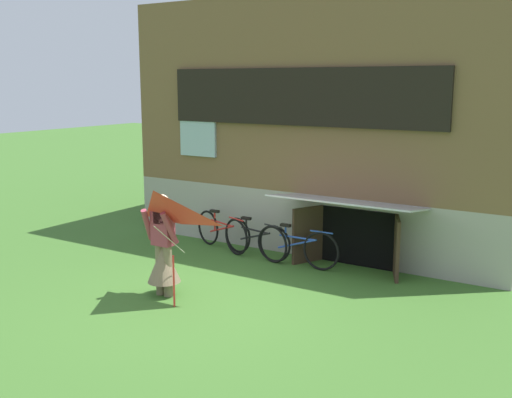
{
  "coord_description": "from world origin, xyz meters",
  "views": [
    {
      "loc": [
        5.44,
        -7.08,
        3.32
      ],
      "look_at": [
        0.23,
        1.15,
        1.44
      ],
      "focal_mm": 42.66,
      "sensor_mm": 36.0,
      "label": 1
    }
  ],
  "objects_px": {
    "person": "(163,254)",
    "bicycle_blue": "(297,246)",
    "kite": "(154,223)",
    "bicycle_black": "(255,239)",
    "bicycle_red": "(222,231)"
  },
  "relations": [
    {
      "from": "person",
      "to": "bicycle_blue",
      "type": "distance_m",
      "value": 2.7
    },
    {
      "from": "bicycle_blue",
      "to": "kite",
      "type": "bearing_deg",
      "value": -102.6
    },
    {
      "from": "bicycle_black",
      "to": "person",
      "type": "bearing_deg",
      "value": -78.89
    },
    {
      "from": "person",
      "to": "bicycle_blue",
      "type": "xyz_separation_m",
      "value": [
        1.03,
        2.48,
        -0.31
      ]
    },
    {
      "from": "kite",
      "to": "bicycle_red",
      "type": "height_order",
      "value": "kite"
    },
    {
      "from": "kite",
      "to": "bicycle_black",
      "type": "height_order",
      "value": "kite"
    },
    {
      "from": "kite",
      "to": "bicycle_red",
      "type": "distance_m",
      "value": 3.6
    },
    {
      "from": "person",
      "to": "kite",
      "type": "xyz_separation_m",
      "value": [
        0.37,
        -0.6,
        0.66
      ]
    },
    {
      "from": "person",
      "to": "bicycle_black",
      "type": "bearing_deg",
      "value": 83.78
    },
    {
      "from": "bicycle_red",
      "to": "bicycle_blue",
      "type": "bearing_deg",
      "value": 13.48
    },
    {
      "from": "person",
      "to": "bicycle_black",
      "type": "xyz_separation_m",
      "value": [
        0.08,
        2.55,
        -0.31
      ]
    },
    {
      "from": "bicycle_blue",
      "to": "bicycle_black",
      "type": "relative_size",
      "value": 1.03
    },
    {
      "from": "bicycle_blue",
      "to": "bicycle_red",
      "type": "height_order",
      "value": "bicycle_red"
    },
    {
      "from": "person",
      "to": "bicycle_black",
      "type": "distance_m",
      "value": 2.57
    },
    {
      "from": "person",
      "to": "bicycle_blue",
      "type": "height_order",
      "value": "person"
    }
  ]
}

